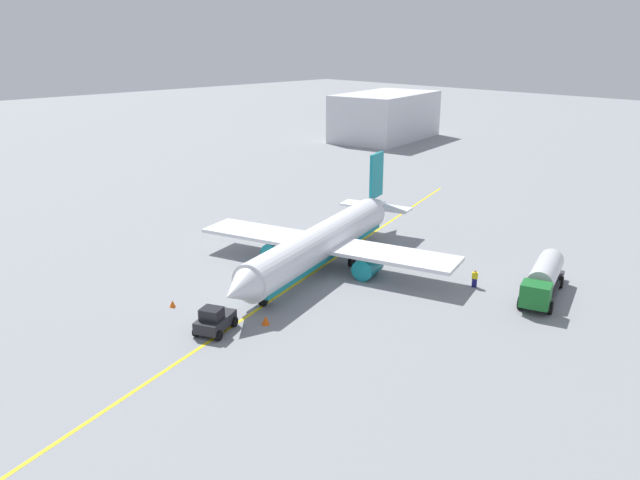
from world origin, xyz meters
The scene contains 9 objects.
ground_plane centered at (0.00, 0.00, 0.00)m, with size 400.00×400.00×0.00m, color gray.
airplane centered at (-0.50, -0.16, 2.58)m, with size 32.22×27.75×9.50m.
fuel_tanker centered at (-9.40, 19.10, 1.73)m, with size 10.61×5.55×3.15m.
pushback_tug centered at (15.96, 4.38, 1.01)m, with size 4.11×3.54×2.20m.
refueling_worker centered at (-6.87, 13.66, 0.82)m, with size 0.54×0.62×1.71m.
safety_cone_nose centered at (12.22, 6.17, 0.37)m, with size 0.67×0.67×0.75m, color #F2590F.
safety_cone_wingtip centered at (15.80, -2.16, 0.31)m, with size 0.55×0.55×0.61m, color #F2590F.
distant_hangar centered at (-68.16, -48.85, 5.07)m, with size 27.92×19.47×10.15m.
taxi_line_marking centered at (0.00, 0.00, 0.01)m, with size 78.50×0.30×0.01m, color yellow.
Camera 1 is at (41.48, 42.49, 22.54)m, focal length 35.18 mm.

